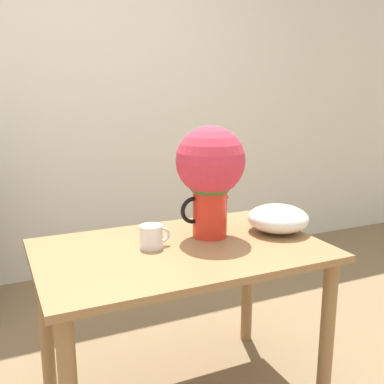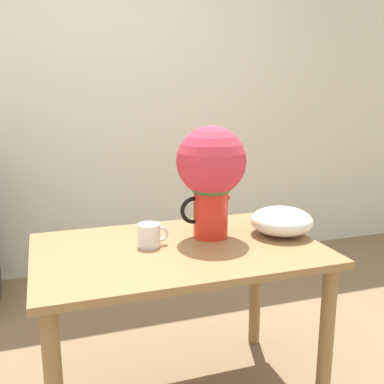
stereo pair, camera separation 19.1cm
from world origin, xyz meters
name	(u,v)px [view 1 (the left image)]	position (x,y,z in m)	size (l,w,h in m)	color
wall_back	(63,98)	(0.00, 1.87, 1.30)	(8.00, 0.05, 2.60)	silver
table	(181,273)	(0.18, 0.20, 0.61)	(1.17, 0.75, 0.72)	olive
flower_vase	(210,170)	(0.35, 0.28, 1.02)	(0.30, 0.30, 0.49)	red
coffee_mug	(152,236)	(0.07, 0.24, 0.77)	(0.13, 0.09, 0.10)	white
white_bowl	(278,218)	(0.67, 0.21, 0.78)	(0.28, 0.28, 0.12)	silver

